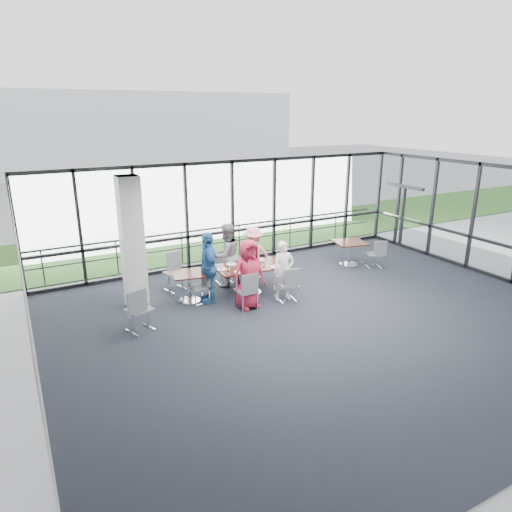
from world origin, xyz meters
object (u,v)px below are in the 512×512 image
structural_column (132,243)px  chair_main_fr (251,265)px  main_table (251,271)px  diner_far_left (226,255)px  chair_spare_la (139,310)px  chair_main_nl (246,291)px  side_table_left (188,278)px  chair_main_nr (287,284)px  chair_main_fl (224,268)px  side_table_right (350,245)px  diner_near_right (284,271)px  diner_far_right (253,254)px  chair_main_end (199,287)px  chair_spare_lb (175,273)px  chair_spare_r (374,254)px  diner_end (208,267)px  diner_near_left (249,274)px

structural_column → chair_main_fr: size_ratio=3.92×
main_table → diner_far_left: (-0.34, 0.75, 0.26)m
chair_spare_la → chair_main_nl: bearing=-20.8°
side_table_left → chair_main_fr: (2.12, 0.70, -0.21)m
chair_main_nr → chair_main_fl: chair_main_nr is taller
side_table_right → diner_near_right: 3.51m
chair_main_nl → side_table_left: bearing=133.4°
side_table_right → chair_spare_la: bearing=-168.8°
chair_main_nl → chair_spare_la: size_ratio=0.93×
side_table_right → diner_far_right: (-3.28, 0.19, 0.14)m
main_table → chair_main_fl: chair_main_fl is taller
diner_near_right → chair_main_nl: 1.15m
side_table_right → diner_far_right: bearing=176.7°
main_table → chair_main_nl: chair_main_nl is taller
side_table_left → chair_main_end: chair_main_end is taller
chair_main_fl → chair_spare_lb: chair_spare_lb is taller
diner_far_left → chair_spare_la: size_ratio=1.75×
structural_column → chair_spare_lb: size_ratio=3.21×
diner_near_right → chair_main_end: size_ratio=1.83×
main_table → diner_far_right: bearing=60.6°
structural_column → chair_spare_la: bearing=-101.8°
main_table → chair_main_end: 1.46m
side_table_left → chair_main_fr: size_ratio=1.12×
diner_far_right → chair_spare_lb: 2.22m
chair_main_nl → chair_main_end: size_ratio=1.12×
side_table_right → chair_spare_la: size_ratio=1.09×
chair_main_nr → chair_main_fr: (-0.07, 1.84, -0.03)m
chair_main_nr → chair_spare_r: (3.73, 0.92, -0.01)m
side_table_right → diner_end: (-4.94, -0.55, 0.26)m
diner_near_right → diner_end: size_ratio=0.85×
chair_main_nr → chair_spare_lb: bearing=148.1°
structural_column → diner_far_left: structural_column is taller
diner_far_right → diner_near_left: bearing=68.2°
side_table_left → chair_spare_r: bearing=-2.1°
main_table → chair_spare_la: size_ratio=1.88×
diner_far_left → chair_main_fr: 0.97m
chair_main_end → diner_end: bearing=74.3°
structural_column → chair_main_end: (1.41, -0.58, -1.18)m
chair_main_nr → diner_near_left: bearing=-175.5°
chair_main_nl → chair_main_fl: bearing=81.5°
structural_column → diner_far_right: bearing=2.3°
diner_end → diner_near_right: bearing=77.2°
chair_main_nr → chair_main_end: size_ratio=1.04×
chair_main_nl → diner_end: bearing=124.2°
diner_end → chair_spare_lb: size_ratio=1.81×
chair_main_end → chair_spare_r: chair_spare_r is taller
chair_main_fl → chair_spare_r: chair_main_fl is taller
structural_column → side_table_right: 6.69m
chair_main_end → diner_near_right: bearing=58.9°
structural_column → chair_main_end: bearing=-22.2°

